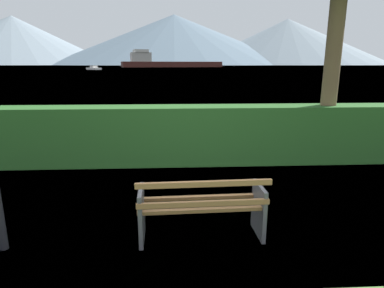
{
  "coord_description": "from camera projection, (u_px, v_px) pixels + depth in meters",
  "views": [
    {
      "loc": [
        -0.31,
        -3.76,
        2.17
      ],
      "look_at": [
        0.0,
        2.15,
        0.69
      ],
      "focal_mm": 30.17,
      "sensor_mm": 36.0,
      "label": 1
    }
  ],
  "objects": [
    {
      "name": "park_bench",
      "position": [
        202.0,
        208.0,
        4.03
      ],
      "size": [
        1.6,
        0.63,
        0.87
      ],
      "color": "olive",
      "rests_on": "ground_plane"
    },
    {
      "name": "ground_plane",
      "position": [
        201.0,
        236.0,
        4.18
      ],
      "size": [
        1400.0,
        1400.0,
        0.0
      ],
      "primitive_type": "plane",
      "color": "#4C6B33"
    },
    {
      "name": "water_surface",
      "position": [
        175.0,
        66.0,
        303.48
      ],
      "size": [
        620.0,
        620.0,
        0.0
      ],
      "primitive_type": "plane",
      "color": "#7A99A8",
      "rests_on": "ground_plane"
    },
    {
      "name": "fishing_boat_near",
      "position": [
        94.0,
        68.0,
        117.18
      ],
      "size": [
        6.83,
        8.01,
        1.45
      ],
      "color": "silver",
      "rests_on": "water_surface"
    },
    {
      "name": "distant_hills",
      "position": [
        159.0,
        41.0,
        576.34
      ],
      "size": [
        828.06,
        434.31,
        86.74
      ],
      "color": "gray",
      "rests_on": "ground_plane"
    },
    {
      "name": "hedge_row",
      "position": [
        189.0,
        135.0,
        7.15
      ],
      "size": [
        11.77,
        0.75,
        1.27
      ],
      "primitive_type": "cube",
      "color": "#285B23",
      "rests_on": "ground_plane"
    },
    {
      "name": "cargo_ship_large",
      "position": [
        166.0,
        62.0,
        201.67
      ],
      "size": [
        63.94,
        27.48,
        10.45
      ],
      "color": "#471E19",
      "rests_on": "water_surface"
    }
  ]
}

